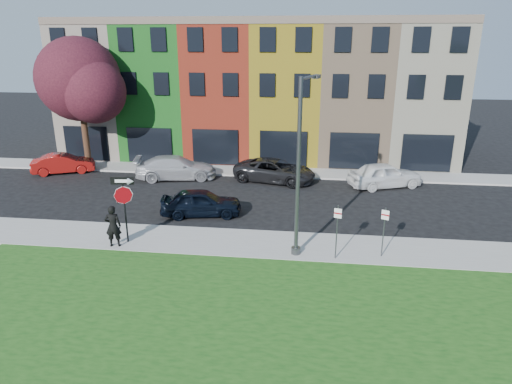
# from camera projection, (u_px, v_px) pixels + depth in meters

# --- Properties ---
(ground) EXTENTS (120.00, 120.00, 0.00)m
(ground) POSITION_uv_depth(u_px,v_px,m) (256.00, 278.00, 18.22)
(ground) COLOR black
(ground) RESTS_ON ground
(sidewalk_near) EXTENTS (40.00, 3.00, 0.12)m
(sidewalk_near) POSITION_uv_depth(u_px,v_px,m) (307.00, 247.00, 20.79)
(sidewalk_near) COLOR gray
(sidewalk_near) RESTS_ON ground
(sidewalk_far) EXTENTS (40.00, 2.40, 0.12)m
(sidewalk_far) POSITION_uv_depth(u_px,v_px,m) (240.00, 171.00, 32.65)
(sidewalk_far) COLOR gray
(sidewalk_far) RESTS_ON ground
(rowhouse_block) EXTENTS (30.00, 10.12, 10.00)m
(rowhouse_block) POSITION_uv_depth(u_px,v_px,m) (257.00, 92.00, 36.83)
(rowhouse_block) COLOR beige
(rowhouse_block) RESTS_ON ground
(stop_sign) EXTENTS (1.05, 0.15, 3.13)m
(stop_sign) POSITION_uv_depth(u_px,v_px,m) (124.00, 196.00, 20.46)
(stop_sign) COLOR black
(stop_sign) RESTS_ON sidewalk_near
(man) EXTENTS (0.89, 0.74, 1.95)m
(man) POSITION_uv_depth(u_px,v_px,m) (113.00, 226.00, 20.44)
(man) COLOR black
(man) RESTS_ON sidewalk_near
(sedan_near) EXTENTS (3.19, 4.87, 1.46)m
(sedan_near) POSITION_uv_depth(u_px,v_px,m) (201.00, 202.00, 24.45)
(sedan_near) COLOR black
(sedan_near) RESTS_ON ground
(parked_car_red) EXTENTS (4.62, 5.30, 1.38)m
(parked_car_red) POSITION_uv_depth(u_px,v_px,m) (63.00, 163.00, 32.18)
(parked_car_red) COLOR maroon
(parked_car_red) RESTS_ON ground
(parked_car_silver) EXTENTS (4.52, 6.33, 1.56)m
(parked_car_silver) POSITION_uv_depth(u_px,v_px,m) (176.00, 168.00, 30.85)
(parked_car_silver) COLOR #ACACB1
(parked_car_silver) RESTS_ON ground
(parked_car_dark) EXTENTS (4.92, 6.50, 1.49)m
(parked_car_dark) POSITION_uv_depth(u_px,v_px,m) (275.00, 171.00, 30.27)
(parked_car_dark) COLOR black
(parked_car_dark) RESTS_ON ground
(parked_car_white) EXTENTS (5.06, 5.98, 1.60)m
(parked_car_white) POSITION_uv_depth(u_px,v_px,m) (385.00, 175.00, 29.10)
(parked_car_white) COLOR white
(parked_car_white) RESTS_ON ground
(street_lamp) EXTENTS (0.99, 2.51, 7.56)m
(street_lamp) POSITION_uv_depth(u_px,v_px,m) (300.00, 169.00, 18.98)
(street_lamp) COLOR #46484B
(street_lamp) RESTS_ON sidewalk_near
(parking_sign_a) EXTENTS (0.31, 0.13, 2.41)m
(parking_sign_a) POSITION_uv_depth(u_px,v_px,m) (337.00, 226.00, 19.11)
(parking_sign_a) COLOR #46484B
(parking_sign_a) RESTS_ON sidewalk_near
(parking_sign_b) EXTENTS (0.30, 0.17, 2.24)m
(parking_sign_b) POSITION_uv_depth(u_px,v_px,m) (384.00, 226.00, 19.32)
(parking_sign_b) COLOR #46484B
(parking_sign_b) RESTS_ON sidewalk_near
(tree_purple) EXTENTS (6.88, 6.02, 9.14)m
(tree_purple) POSITION_uv_depth(u_px,v_px,m) (81.00, 81.00, 31.58)
(tree_purple) COLOR black
(tree_purple) RESTS_ON sidewalk_far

